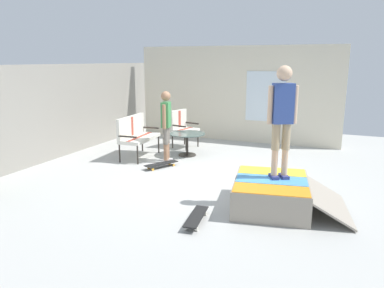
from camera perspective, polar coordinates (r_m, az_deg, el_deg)
name	(u,v)px	position (r m, az deg, el deg)	size (l,w,h in m)	color
ground_plane	(205,181)	(7.56, 1.98, -5.68)	(12.00, 12.00, 0.10)	#B2B2AD
back_wall_cinderblock	(49,113)	(9.45, -21.31, 4.54)	(9.00, 0.20, 2.26)	gray
house_facade	(236,94)	(10.97, 6.83, 7.67)	(0.23, 6.00, 2.75)	beige
skate_ramp	(273,194)	(6.17, 12.38, -7.51)	(1.70, 2.01, 0.48)	gray
patio_bench	(136,133)	(9.14, -8.73, 1.76)	(1.28, 0.63, 1.02)	#2D2823
patio_chair_near_house	(182,125)	(10.11, -1.56, 2.96)	(0.73, 0.68, 1.02)	#2D2823
patio_table	(187,140)	(9.22, -0.76, 0.66)	(0.90, 0.90, 0.57)	#2D2823
person_watching	(166,121)	(8.58, -4.03, 3.52)	(0.47, 0.30, 1.66)	silver
person_skater	(282,113)	(5.96, 13.79, 4.66)	(0.35, 0.43, 1.80)	navy
skateboard_by_bench	(161,164)	(8.27, -4.77, -3.09)	(0.80, 0.55, 0.10)	black
skateboard_spare	(196,217)	(5.57, 0.66, -11.20)	(0.82, 0.31, 0.10)	black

